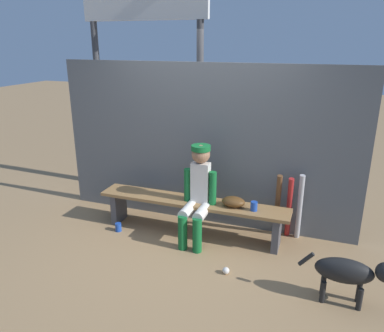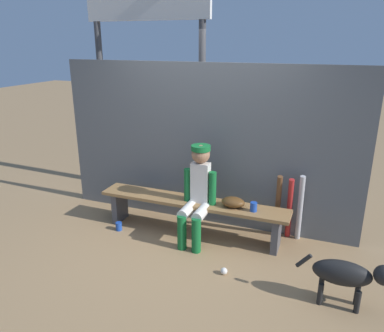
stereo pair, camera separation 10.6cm
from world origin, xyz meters
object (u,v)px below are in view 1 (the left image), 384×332
(bat_aluminum_red, at_px, (289,208))
(bat_aluminum_silver, at_px, (300,207))
(dog, at_px, (351,272))
(cup_on_ground, at_px, (118,227))
(player_seated, at_px, (198,191))
(dugout_bench, at_px, (192,208))
(scoreboard, at_px, (148,20))
(bat_wood_dark, at_px, (277,205))
(cup_on_bench, at_px, (254,206))
(baseball_glove, at_px, (233,202))
(baseball, at_px, (226,271))

(bat_aluminum_red, xyz_separation_m, bat_aluminum_silver, (0.12, 0.01, 0.02))
(dog, bearing_deg, cup_on_ground, 169.64)
(player_seated, distance_m, dog, 1.86)
(player_seated, distance_m, bat_aluminum_red, 1.15)
(dugout_bench, height_order, bat_aluminum_silver, bat_aluminum_silver)
(scoreboard, distance_m, dog, 4.15)
(dugout_bench, height_order, bat_wood_dark, bat_wood_dark)
(player_seated, xyz_separation_m, bat_aluminum_silver, (1.16, 0.43, -0.21))
(player_seated, bearing_deg, dog, -20.82)
(bat_aluminum_red, xyz_separation_m, dog, (0.67, -1.07, -0.08))
(cup_on_bench, relative_size, dog, 0.13)
(bat_aluminum_red, bearing_deg, scoreboard, 159.72)
(bat_aluminum_red, relative_size, cup_on_bench, 7.50)
(player_seated, height_order, bat_aluminum_silver, player_seated)
(bat_aluminum_red, height_order, dog, bat_aluminum_red)
(bat_aluminum_silver, relative_size, scoreboard, 0.23)
(bat_aluminum_silver, xyz_separation_m, cup_on_ground, (-2.19, -0.58, -0.38))
(bat_wood_dark, bearing_deg, dog, -52.69)
(bat_aluminum_silver, height_order, dog, bat_aluminum_silver)
(baseball_glove, bearing_deg, cup_on_bench, -7.00)
(dugout_bench, xyz_separation_m, scoreboard, (-1.08, 1.13, 2.26))
(dugout_bench, height_order, bat_aluminum_red, bat_aluminum_red)
(bat_wood_dark, bearing_deg, bat_aluminum_silver, 3.48)
(player_seated, height_order, cup_on_bench, player_seated)
(player_seated, distance_m, cup_on_ground, 1.20)
(bat_wood_dark, bearing_deg, dugout_bench, -163.40)
(bat_wood_dark, xyz_separation_m, dog, (0.81, -1.06, -0.09))
(dugout_bench, xyz_separation_m, baseball, (0.63, -0.70, -0.32))
(player_seated, relative_size, baseball, 16.02)
(bat_wood_dark, height_order, baseball, bat_wood_dark)
(bat_aluminum_red, height_order, bat_aluminum_silver, bat_aluminum_silver)
(player_seated, relative_size, cup_on_ground, 10.78)
(bat_aluminum_red, xyz_separation_m, baseball, (-0.52, -1.00, -0.37))
(dugout_bench, height_order, baseball, dugout_bench)
(player_seated, relative_size, dog, 1.41)
(baseball_glove, bearing_deg, bat_wood_dark, 31.82)
(cup_on_bench, bearing_deg, baseball_glove, 173.00)
(bat_aluminum_silver, bearing_deg, player_seated, -159.75)
(bat_aluminum_red, bearing_deg, dog, -57.96)
(player_seated, xyz_separation_m, baseball, (0.52, -0.58, -0.61))
(baseball, bearing_deg, dugout_bench, 132.37)
(dugout_bench, height_order, scoreboard, scoreboard)
(dugout_bench, relative_size, player_seated, 2.04)
(baseball_glove, height_order, cup_on_bench, baseball_glove)
(bat_wood_dark, relative_size, baseball, 11.58)
(player_seated, height_order, bat_aluminum_red, player_seated)
(cup_on_ground, bearing_deg, bat_aluminum_silver, 14.74)
(scoreboard, bearing_deg, baseball_glove, -35.20)
(scoreboard, bearing_deg, bat_aluminum_red, -20.28)
(cup_on_ground, relative_size, cup_on_bench, 1.00)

